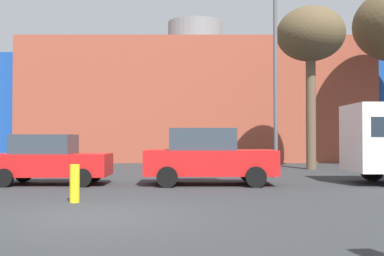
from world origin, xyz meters
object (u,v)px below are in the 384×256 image
parked_car_2 (210,157)px  street_lamp (277,67)px  parked_car_1 (51,160)px  bollard_yellow_0 (76,183)px  bare_tree_1 (312,37)px

parked_car_2 → street_lamp: 5.15m
parked_car_1 → bollard_yellow_0: (1.95, -4.28, -0.38)m
parked_car_1 → street_lamp: 9.25m
bare_tree_1 → parked_car_2: bearing=-126.1°
parked_car_2 → bare_tree_1: bare_tree_1 is taller
parked_car_1 → bollard_yellow_0: bearing=-65.5°
parked_car_1 → bare_tree_1: bare_tree_1 is taller
parked_car_1 → parked_car_2: size_ratio=0.89×
bollard_yellow_0 → street_lamp: (6.17, 6.93, 3.92)m
parked_car_2 → bollard_yellow_0: (-3.41, -4.28, -0.48)m
bollard_yellow_0 → street_lamp: size_ratio=0.12×
parked_car_1 → bare_tree_1: size_ratio=0.48×
street_lamp → bare_tree_1: bearing=61.0°
street_lamp → parked_car_2: bearing=-136.2°
bare_tree_1 → street_lamp: (-2.64, -4.76, -2.25)m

